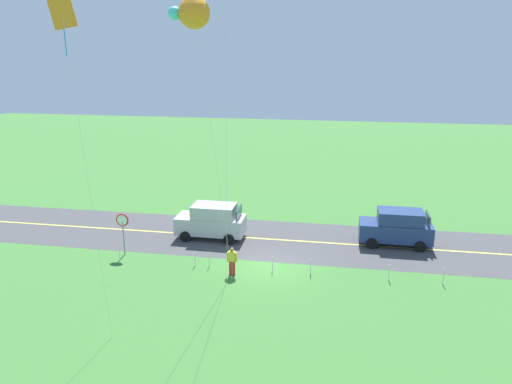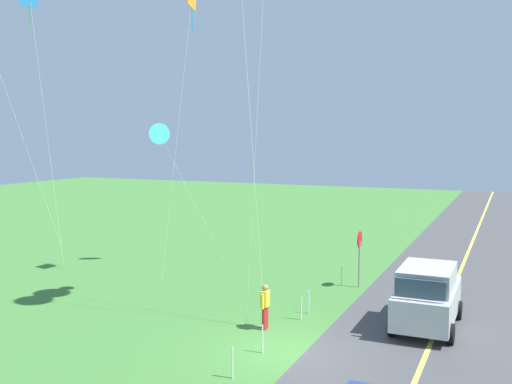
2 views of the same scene
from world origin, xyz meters
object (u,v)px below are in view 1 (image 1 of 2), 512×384
Objects in this scene: stop_sign at (123,226)px; kite_pink_drift at (63,20)px; kite_red_low at (193,13)px; person_adult_near at (232,260)px; car_parked_west_near at (397,227)px; car_suv_foreground at (212,221)px.

kite_pink_drift is at bearing 104.58° from stop_sign.
kite_pink_drift is (3.76, 4.23, -0.50)m from kite_red_low.
kite_red_low is at bearing 171.75° from person_adult_near.
car_parked_west_near is 1.72× the size of stop_sign.
car_suv_foreground is 1.72× the size of stop_sign.
car_parked_west_near is 17.71m from kite_red_low.
stop_sign reaches higher than car_suv_foreground.
kite_pink_drift is (5.00, 5.80, 11.96)m from person_adult_near.
kite_pink_drift reaches higher than person_adult_near.
car_parked_west_near is 0.32× the size of kite_pink_drift.
person_adult_near is 14.20m from kite_pink_drift.
stop_sign is at bearing 15.33° from car_parked_west_near.
kite_pink_drift is (-1.93, 7.41, 11.02)m from stop_sign.
kite_red_low is at bearing 150.86° from stop_sign.
kite_pink_drift is (2.51, 10.95, 11.67)m from car_suv_foreground.
car_suv_foreground is at bearing -102.90° from kite_pink_drift.
car_suv_foreground is 16.20m from kite_pink_drift.
kite_red_low is at bearing 36.10° from car_parked_west_near.
person_adult_near is (-2.50, 5.16, -0.29)m from car_suv_foreground.
car_suv_foreground is 11.69m from car_parked_west_near.
car_parked_west_near reaches higher than person_adult_near.
kite_pink_drift is at bearing 48.37° from kite_red_low.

